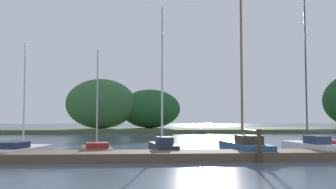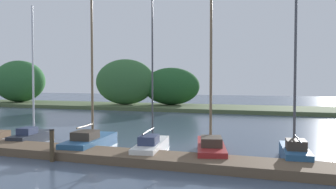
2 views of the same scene
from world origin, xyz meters
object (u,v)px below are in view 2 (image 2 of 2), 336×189
object	(u,v)px
sailboat_3	(32,135)
sailboat_6	(211,146)
sailboat_7	(294,150)
sailboat_5	(152,145)
mooring_piling_1	(52,145)
sailboat_4	(91,140)

from	to	relation	value
sailboat_3	sailboat_6	bearing A→B (deg)	-98.61
sailboat_3	sailboat_7	distance (m)	12.93
sailboat_5	mooring_piling_1	bearing A→B (deg)	119.78
sailboat_5	sailboat_3	bearing A→B (deg)	76.36
sailboat_7	sailboat_5	bearing A→B (deg)	90.75
mooring_piling_1	sailboat_7	bearing A→B (deg)	19.15
mooring_piling_1	sailboat_5	bearing A→B (deg)	38.60
sailboat_7	mooring_piling_1	xyz separation A→B (m)	(-9.24, -3.21, 0.22)
sailboat_4	mooring_piling_1	xyz separation A→B (m)	(-0.13, -2.72, 0.21)
sailboat_4	sailboat_7	xyz separation A→B (m)	(9.11, 0.49, -0.00)
sailboat_4	mooring_piling_1	distance (m)	2.73
sailboat_4	sailboat_7	world-z (taller)	sailboat_4
sailboat_6	mooring_piling_1	size ratio (longest dim) A/B	5.54
sailboat_5	mooring_piling_1	distance (m)	4.20
mooring_piling_1	sailboat_4	bearing A→B (deg)	87.19
sailboat_5	mooring_piling_1	size ratio (longest dim) A/B	5.83
sailboat_6	mooring_piling_1	xyz separation A→B (m)	(-5.83, -3.12, 0.23)
sailboat_4	sailboat_5	bearing A→B (deg)	-98.43
sailboat_6	mooring_piling_1	distance (m)	6.61
sailboat_4	sailboat_6	bearing A→B (deg)	-92.48
sailboat_4	mooring_piling_1	bearing A→B (deg)	170.61
sailboat_6	sailboat_7	distance (m)	3.41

